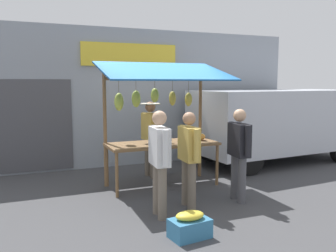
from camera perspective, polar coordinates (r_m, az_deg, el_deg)
The scene contains 9 objects.
ground_plane at distance 7.50m, azimuth -0.90°, elevation -9.28°, with size 40.00×40.00×0.00m, color #424244.
street_backdrop at distance 9.27m, azimuth -6.26°, elevation 4.43°, with size 9.00×0.30×3.40m.
market_stall at distance 7.25m, azimuth -1.10°, elevation 2.68°, with size 2.50×1.46×2.50m.
vendor_with_sunhat at distance 7.99m, azimuth -2.75°, elevation -1.04°, with size 0.43×0.70×1.67m.
shopper_with_ponytail at distance 6.05m, azimuth 3.29°, elevation -4.22°, with size 0.25×0.69×1.60m.
shopper_with_shopping_bag at distance 5.60m, azimuth -1.33°, elevation -4.69°, with size 0.26×0.70×1.66m.
shopper_in_striped_shirt at distance 6.47m, azimuth 11.02°, elevation -3.45°, with size 0.27×0.69×1.62m.
parked_van at distance 9.82m, azimuth 15.84°, elevation 0.96°, with size 4.51×2.14×1.88m.
produce_crate_near at distance 5.08m, azimuth 3.42°, elevation -15.27°, with size 0.57×0.41×0.37m.
Camera 1 is at (2.67, 6.69, 2.07)m, focal length 39.03 mm.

